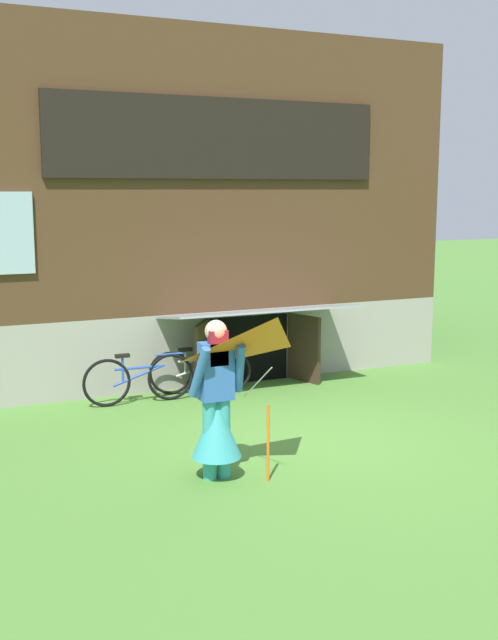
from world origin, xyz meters
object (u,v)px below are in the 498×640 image
Objects in this scene: kite at (277,362)px; person at (217,413)px; bicycle_blue at (139,379)px; bicycle_silver at (200,371)px.

person is at bearing 124.26° from kite.
person is 1.04× the size of kite.
bicycle_silver is at bearing 10.97° from bicycle_blue.
bicycle_silver is (0.65, 3.91, -0.99)m from kite.
person reaches higher than bicycle_blue.
person reaches higher than bicycle_silver.
kite is at bearing -82.90° from bicycle_silver.
person is at bearing -91.11° from bicycle_silver.
person is 1.05× the size of bicycle_blue.
kite is 1.10× the size of bicycle_silver.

